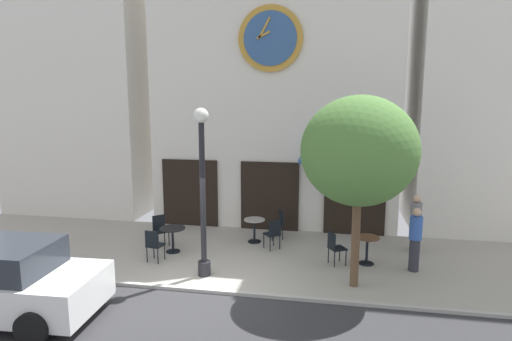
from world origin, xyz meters
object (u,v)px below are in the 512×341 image
(street_lamp, at_px, (203,193))
(cafe_table_leftmost, at_px, (254,227))
(cafe_table_center_right, at_px, (367,246))
(cafe_chair_facing_wall, at_px, (273,232))
(cafe_chair_curbside, at_px, (278,222))
(street_tree, at_px, (359,152))
(cafe_chair_mid_row, at_px, (335,246))
(cafe_chair_facing_street, at_px, (160,228))
(cafe_table_near_door, at_px, (173,235))
(cafe_chair_near_lamp, at_px, (154,243))
(pedestrian_grey, at_px, (416,223))
(pedestrian_blue, at_px, (415,239))

(street_lamp, height_order, cafe_table_leftmost, street_lamp)
(cafe_table_center_right, distance_m, cafe_chair_facing_wall, 2.70)
(cafe_chair_curbside, height_order, cafe_chair_facing_wall, same)
(street_tree, relative_size, cafe_table_center_right, 5.94)
(street_lamp, distance_m, street_tree, 3.84)
(cafe_chair_facing_wall, height_order, cafe_chair_mid_row, same)
(cafe_table_leftmost, bearing_deg, cafe_chair_facing_street, -164.63)
(cafe_table_near_door, bearing_deg, cafe_table_leftmost, 30.77)
(cafe_chair_facing_wall, bearing_deg, cafe_chair_near_lamp, -152.87)
(cafe_table_leftmost, bearing_deg, cafe_table_near_door, -149.23)
(cafe_chair_near_lamp, xyz_separation_m, cafe_chair_facing_street, (-0.39, 1.35, 0.00))
(cafe_chair_facing_wall, height_order, cafe_chair_facing_street, same)
(pedestrian_grey, bearing_deg, cafe_table_center_right, -138.52)
(street_tree, distance_m, cafe_chair_facing_wall, 4.08)
(street_lamp, xyz_separation_m, cafe_chair_facing_street, (-1.98, 1.94, -1.60))
(cafe_table_near_door, relative_size, cafe_chair_facing_wall, 0.81)
(cafe_chair_facing_street, height_order, pedestrian_grey, pedestrian_grey)
(street_tree, relative_size, cafe_chair_mid_row, 4.99)
(cafe_chair_curbside, bearing_deg, cafe_chair_facing_street, -160.40)
(pedestrian_blue, bearing_deg, street_tree, -142.03)
(cafe_table_near_door, bearing_deg, cafe_chair_facing_street, 139.04)
(cafe_chair_mid_row, relative_size, pedestrian_grey, 0.54)
(street_lamp, distance_m, cafe_chair_near_lamp, 2.33)
(street_tree, bearing_deg, cafe_table_near_door, 164.93)
(street_lamp, bearing_deg, cafe_chair_near_lamp, 159.83)
(cafe_chair_facing_wall, xyz_separation_m, cafe_chair_facing_street, (-3.42, -0.21, 0.00))
(cafe_table_leftmost, xyz_separation_m, cafe_chair_facing_wall, (0.67, -0.55, 0.04))
(street_lamp, bearing_deg, pedestrian_grey, 26.67)
(cafe_table_leftmost, bearing_deg, cafe_chair_near_lamp, -138.33)
(cafe_table_leftmost, height_order, pedestrian_blue, pedestrian_blue)
(cafe_chair_curbside, xyz_separation_m, cafe_chair_mid_row, (1.76, -1.87, 0.00))
(cafe_table_leftmost, bearing_deg, pedestrian_blue, -17.90)
(cafe_table_leftmost, bearing_deg, cafe_chair_facing_wall, -39.51)
(cafe_chair_facing_street, bearing_deg, cafe_chair_near_lamp, -74.00)
(street_lamp, relative_size, cafe_chair_mid_row, 4.65)
(cafe_chair_near_lamp, distance_m, pedestrian_grey, 7.41)
(cafe_chair_near_lamp, distance_m, cafe_chair_facing_wall, 3.41)
(cafe_chair_near_lamp, height_order, cafe_chair_curbside, same)
(street_lamp, distance_m, cafe_chair_facing_street, 3.20)
(cafe_chair_facing_wall, bearing_deg, pedestrian_grey, 8.62)
(cafe_chair_mid_row, xyz_separation_m, pedestrian_grey, (2.27, 1.47, 0.33))
(cafe_table_near_door, distance_m, cafe_chair_mid_row, 4.59)
(cafe_chair_mid_row, bearing_deg, pedestrian_blue, -0.95)
(street_lamp, distance_m, cafe_chair_facing_wall, 3.04)
(cafe_chair_facing_wall, bearing_deg, pedestrian_blue, -13.19)
(cafe_table_center_right, bearing_deg, cafe_chair_facing_wall, 166.19)
(pedestrian_blue, bearing_deg, cafe_table_near_door, 178.63)
(street_tree, relative_size, cafe_chair_curbside, 4.99)
(cafe_chair_facing_wall, relative_size, pedestrian_blue, 0.54)
(pedestrian_grey, bearing_deg, cafe_chair_curbside, 174.26)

